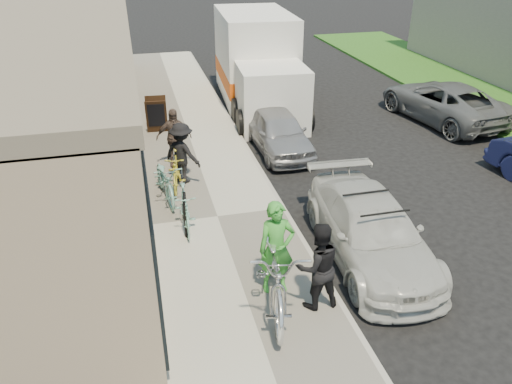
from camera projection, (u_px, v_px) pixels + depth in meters
ground at (355, 291)px, 9.07m from camera, size 120.00×120.00×0.00m
sidewalk at (218, 219)px, 11.18m from camera, size 3.00×34.00×0.15m
curb at (284, 211)px, 11.52m from camera, size 0.12×34.00×0.13m
storefront at (68, 80)px, 13.80m from camera, size 3.60×20.00×4.22m
bike_rack at (185, 211)px, 10.39m from camera, size 0.12×0.57×0.80m
sandwich_board at (156, 115)px, 15.57m from camera, size 0.69×0.69×1.06m
sedan_white at (370, 230)px, 9.77m from camera, size 1.99×4.34×1.27m
sedan_silver at (279, 132)px, 14.54m from camera, size 1.43×3.51×1.19m
moving_truck at (258, 66)px, 18.09m from camera, size 2.87×6.67×3.21m
far_car_gray at (443, 101)px, 16.86m from camera, size 2.87×5.05×1.33m
tandem_bike at (276, 269)px, 8.28m from camera, size 1.40×2.74×1.37m
woman_rider at (276, 248)px, 8.51m from camera, size 0.65×0.45×1.73m
man_standing at (318, 266)px, 8.18m from camera, size 0.80×0.64×1.58m
cruiser_bike_a at (185, 208)px, 10.54m from camera, size 0.47×1.53×0.91m
cruiser_bike_b at (165, 180)px, 11.67m from camera, size 0.85×1.89×0.96m
cruiser_bike_c at (176, 170)px, 12.17m from camera, size 0.69×1.63×0.95m
bystander_a at (182, 153)px, 12.32m from camera, size 1.12×1.11×1.55m
bystander_b at (174, 138)px, 13.19m from camera, size 0.94×0.41×1.59m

